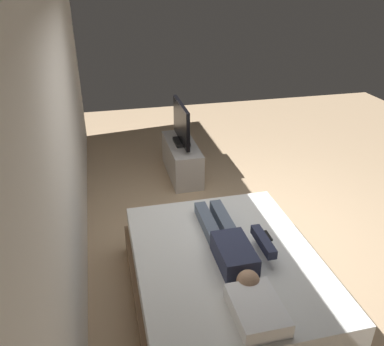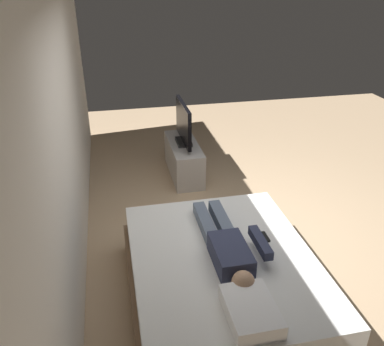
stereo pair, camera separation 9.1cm
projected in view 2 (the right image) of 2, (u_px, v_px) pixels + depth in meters
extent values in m
plane|color=tan|center=(242.00, 240.00, 4.52)|extent=(10.00, 10.00, 0.00)
cube|color=silver|center=(65.00, 122.00, 3.90)|extent=(6.40, 0.10, 2.80)
cube|color=brown|center=(222.00, 291.00, 3.59)|extent=(2.00, 1.62, 0.30)
cube|color=white|center=(223.00, 267.00, 3.47)|extent=(1.92, 1.54, 0.24)
cube|color=white|center=(251.00, 311.00, 2.80)|extent=(0.48, 0.34, 0.12)
cube|color=#2D334C|center=(230.00, 255.00, 3.29)|extent=(0.48, 0.28, 0.18)
sphere|color=tan|center=(243.00, 282.00, 3.01)|extent=(0.18, 0.18, 0.18)
cube|color=slate|center=(222.00, 221.00, 3.79)|extent=(0.60, 0.11, 0.11)
cube|color=slate|center=(205.00, 223.00, 3.76)|extent=(0.60, 0.11, 0.11)
cube|color=#2D334C|center=(260.00, 242.00, 3.38)|extent=(0.40, 0.08, 0.08)
cube|color=black|center=(265.00, 237.00, 3.65)|extent=(0.15, 0.04, 0.02)
cube|color=#B7B2AD|center=(184.00, 159.00, 5.84)|extent=(1.10, 0.40, 0.50)
cube|color=black|center=(184.00, 142.00, 5.71)|extent=(0.32, 0.20, 0.05)
cube|color=black|center=(183.00, 122.00, 5.58)|extent=(0.88, 0.05, 0.54)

